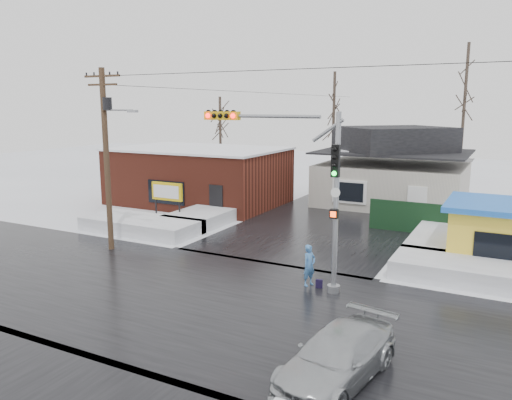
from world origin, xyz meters
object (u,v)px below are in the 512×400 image
at_px(traffic_signal, 298,175).
at_px(car, 337,357).
at_px(utility_pole, 107,149).
at_px(kiosk, 498,233).
at_px(pedestrian, 309,266).
at_px(marquee_sign, 167,193).

distance_m(traffic_signal, car, 8.05).
distance_m(utility_pole, kiosk, 18.95).
bearing_deg(kiosk, pedestrian, -134.62).
bearing_deg(car, pedestrian, 127.27).
distance_m(utility_pole, pedestrian, 11.61).
bearing_deg(pedestrian, car, -129.95).
height_order(kiosk, car, kiosk).
xyz_separation_m(marquee_sign, car, (15.15, -12.53, -1.26)).
bearing_deg(marquee_sign, pedestrian, -27.67).
bearing_deg(pedestrian, kiosk, -22.09).
relative_size(traffic_signal, kiosk, 1.52).
relative_size(utility_pole, kiosk, 1.96).
height_order(marquee_sign, kiosk, kiosk).
height_order(traffic_signal, pedestrian, traffic_signal).
xyz_separation_m(utility_pole, marquee_sign, (-1.07, 5.99, -3.19)).
bearing_deg(marquee_sign, car, -39.59).
bearing_deg(kiosk, car, -104.42).
distance_m(marquee_sign, car, 19.70).
height_order(traffic_signal, marquee_sign, traffic_signal).
bearing_deg(utility_pole, pedestrian, -1.21).
distance_m(marquee_sign, kiosk, 18.51).
distance_m(kiosk, car, 13.48).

